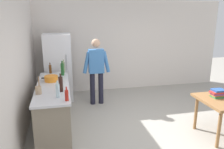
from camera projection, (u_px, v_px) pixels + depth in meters
The scene contains 15 objects.
ground_plane at pixel (159, 134), 4.45m from camera, with size 14.00×14.00×0.00m, color #9E998E.
wall_back at pixel (121, 46), 6.94m from camera, with size 6.40×0.12×2.70m, color silver.
wall_left at pixel (12, 72), 3.75m from camera, with size 0.12×5.60×2.70m, color silver.
kitchen_counter at pixel (54, 106), 4.67m from camera, with size 0.64×2.20×0.90m.
refrigerator at pixel (58, 67), 6.09m from camera, with size 0.70×0.67×1.80m.
person at pixel (96, 67), 5.75m from camera, with size 0.70×0.22×1.70m.
cooking_pot at pixel (51, 79), 4.81m from camera, with size 0.40×0.28×0.12m.
utensil_jar at pixel (38, 90), 4.03m from camera, with size 0.11×0.11×0.32m.
bottle_water_clear at pixel (58, 90), 3.85m from camera, with size 0.07×0.07×0.30m.
bottle_wine_green at pixel (62, 69), 5.27m from camera, with size 0.08×0.08×0.34m.
bottle_sauce_red at pixel (67, 95), 3.71m from camera, with size 0.06×0.06×0.24m.
bottle_vinegar_tall at pixel (64, 67), 5.54m from camera, with size 0.06×0.06×0.32m.
bottle_beer_brown at pixel (50, 69), 5.46m from camera, with size 0.06×0.06×0.26m.
bottle_wine_dark at pixel (61, 84), 4.14m from camera, with size 0.08×0.08×0.34m.
book_stack at pixel (218, 93), 4.30m from camera, with size 0.27×0.19×0.15m.
Camera 1 is at (-1.78, -3.71, 2.27)m, focal length 36.33 mm.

